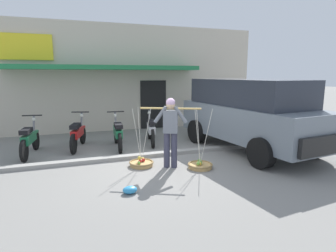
{
  "coord_description": "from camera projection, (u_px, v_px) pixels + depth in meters",
  "views": [
    {
      "loc": [
        -2.0,
        -6.57,
        2.24
      ],
      "look_at": [
        0.53,
        0.6,
        0.85
      ],
      "focal_mm": 30.17,
      "sensor_mm": 36.0,
      "label": 1
    }
  ],
  "objects": [
    {
      "name": "fruit_basket_left_side",
      "position": [
        141.0,
        163.0,
        7.0
      ],
      "size": [
        0.61,
        0.61,
        1.45
      ],
      "color": "tan",
      "rests_on": "ground"
    },
    {
      "name": "motorcycle_third_in_row",
      "position": [
        118.0,
        134.0,
        8.65
      ],
      "size": [
        0.54,
        1.82,
        1.09
      ],
      "color": "black",
      "rests_on": "ground"
    },
    {
      "name": "fruit_vendor",
      "position": [
        170.0,
        128.0,
        6.76
      ],
      "size": [
        1.33,
        0.67,
        1.7
      ],
      "color": "#38384C",
      "rests_on": "ground"
    },
    {
      "name": "sidewalk_curb",
      "position": [
        149.0,
        155.0,
        7.79
      ],
      "size": [
        20.0,
        0.24,
        0.1
      ],
      "primitive_type": "cube",
      "color": "gray",
      "rests_on": "ground"
    },
    {
      "name": "motorcycle_nearest_shop",
      "position": [
        30.0,
        140.0,
        7.84
      ],
      "size": [
        0.54,
        1.81,
        1.09
      ],
      "color": "black",
      "rests_on": "ground"
    },
    {
      "name": "motorcycle_second_in_row",
      "position": [
        78.0,
        134.0,
        8.57
      ],
      "size": [
        0.65,
        1.78,
        1.09
      ],
      "color": "black",
      "rests_on": "ground"
    },
    {
      "name": "motorcycle_end_of_row",
      "position": [
        151.0,
        130.0,
        9.25
      ],
      "size": [
        0.57,
        1.8,
        1.09
      ],
      "color": "black",
      "rests_on": "ground"
    },
    {
      "name": "parked_truck",
      "position": [
        250.0,
        112.0,
        8.39
      ],
      "size": [
        2.58,
        4.98,
        2.1
      ],
      "color": "slate",
      "rests_on": "ground"
    },
    {
      "name": "storefront_building",
      "position": [
        98.0,
        78.0,
        13.33
      ],
      "size": [
        13.0,
        6.0,
        4.2
      ],
      "color": "beige",
      "rests_on": "ground"
    },
    {
      "name": "plastic_litter_bag",
      "position": [
        130.0,
        190.0,
        5.38
      ],
      "size": [
        0.28,
        0.22,
        0.14
      ],
      "primitive_type": "ellipsoid",
      "color": "#3393D1",
      "rests_on": "ground"
    },
    {
      "name": "ground_plane",
      "position": [
        156.0,
        164.0,
        7.15
      ],
      "size": [
        90.0,
        90.0,
        0.0
      ],
      "primitive_type": "plane",
      "color": "gray"
    },
    {
      "name": "fruit_basket_right_side",
      "position": [
        200.0,
        165.0,
        6.84
      ],
      "size": [
        0.61,
        0.61,
        1.45
      ],
      "color": "tan",
      "rests_on": "ground"
    }
  ]
}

